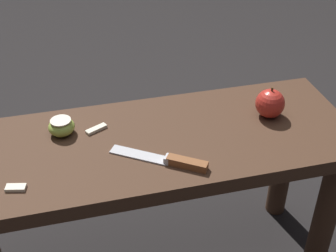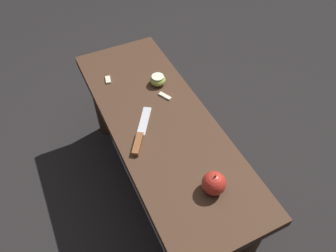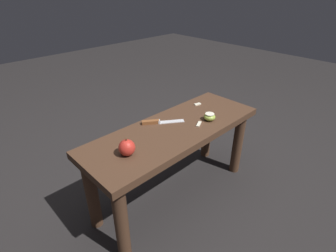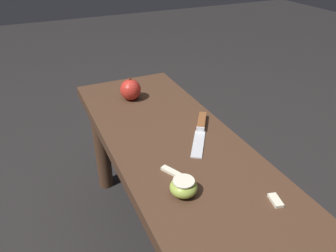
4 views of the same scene
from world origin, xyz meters
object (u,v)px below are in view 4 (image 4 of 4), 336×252
at_px(wooden_bench, 176,169).
at_px(apple_cut, 184,187).
at_px(knife, 201,127).
at_px(apple_whole, 131,90).

bearing_deg(wooden_bench, apple_cut, 158.66).
distance_m(knife, apple_whole, 0.33).
height_order(knife, apple_cut, apple_cut).
distance_m(wooden_bench, apple_cut, 0.25).
bearing_deg(knife, apple_whole, -122.48).
relative_size(wooden_bench, apple_whole, 12.23).
xyz_separation_m(apple_whole, apple_cut, (-0.55, 0.05, -0.02)).
bearing_deg(apple_cut, knife, -37.12).
bearing_deg(apple_whole, wooden_bench, -175.51).
bearing_deg(wooden_bench, knife, -69.11).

